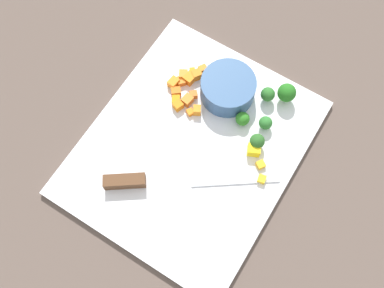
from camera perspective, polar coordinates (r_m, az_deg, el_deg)
ground_plane at (r=0.81m, az=-0.00°, el=-0.56°), size 4.00×4.00×0.00m
cutting_board at (r=0.80m, az=-0.00°, el=-0.41°), size 0.42×0.35×0.01m
prep_bowl at (r=0.82m, az=4.56°, el=7.04°), size 0.10×0.10×0.04m
chef_knife at (r=0.77m, az=-4.72°, el=-4.56°), size 0.19×0.26×0.02m
carrot_dice_0 at (r=0.86m, az=0.04°, el=9.17°), size 0.02×0.02×0.01m
carrot_dice_1 at (r=0.82m, az=-0.59°, el=5.55°), size 0.02×0.02×0.02m
carrot_dice_2 at (r=0.83m, az=-2.03°, el=6.62°), size 0.02×0.02×0.01m
carrot_dice_3 at (r=0.84m, az=-1.40°, el=7.94°), size 0.02×0.02×0.01m
carrot_dice_4 at (r=0.83m, az=0.17°, el=6.24°), size 0.02×0.02×0.01m
carrot_dice_5 at (r=0.81m, az=0.63°, el=4.29°), size 0.02×0.02×0.02m
carrot_dice_6 at (r=0.86m, az=1.36°, el=9.42°), size 0.02×0.02×0.01m
carrot_dice_7 at (r=0.83m, az=-2.04°, el=5.59°), size 0.02×0.02×0.01m
carrot_dice_8 at (r=0.85m, az=0.59°, el=8.73°), size 0.02×0.02×0.02m
carrot_dice_9 at (r=0.85m, az=-1.10°, el=8.68°), size 0.02×0.02×0.02m
carrot_dice_10 at (r=0.82m, az=-0.22°, el=4.04°), size 0.02×0.02×0.01m
carrot_dice_11 at (r=0.82m, az=-1.78°, el=4.89°), size 0.02×0.02×0.02m
carrot_dice_12 at (r=0.84m, az=-0.32°, el=8.26°), size 0.02×0.02×0.02m
carrot_dice_13 at (r=0.84m, az=-2.35°, el=7.73°), size 0.02×0.02×0.02m
pepper_dice_0 at (r=0.79m, az=8.66°, el=-2.62°), size 0.02×0.02×0.01m
pepper_dice_1 at (r=0.79m, az=7.81°, el=-0.74°), size 0.03×0.03×0.02m
pepper_dice_2 at (r=0.78m, az=8.79°, el=-4.41°), size 0.02×0.02×0.01m
broccoli_floret_0 at (r=0.79m, az=8.23°, el=0.34°), size 0.03×0.03×0.03m
broccoli_floret_1 at (r=0.81m, az=6.40°, el=3.18°), size 0.03×0.03×0.03m
broccoli_floret_2 at (r=0.81m, az=9.28°, el=2.64°), size 0.02×0.02×0.03m
broccoli_floret_3 at (r=0.83m, az=11.87°, el=6.33°), size 0.03×0.03×0.04m
broccoli_floret_4 at (r=0.83m, az=9.55°, el=6.19°), size 0.03×0.03×0.03m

